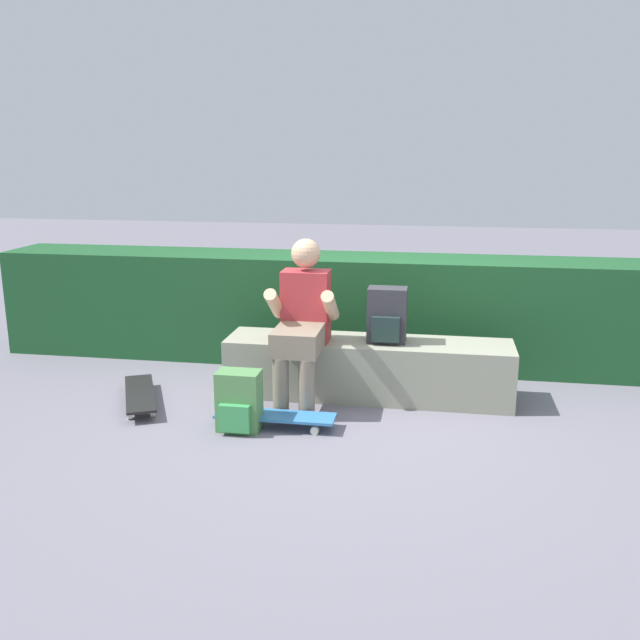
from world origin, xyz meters
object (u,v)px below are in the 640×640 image
object	(u,v)px
bench_main	(368,368)
backpack_on_ground	(239,402)
backpack_on_bench	(387,316)
person_skater	(302,318)
skateboard_near_person	(275,417)
skateboard_beside_bench	(140,394)

from	to	relation	value
bench_main	backpack_on_ground	bearing A→B (deg)	-134.45
backpack_on_bench	backpack_on_ground	xyz separation A→B (m)	(-0.90, -0.77, -0.43)
backpack_on_ground	bench_main	bearing A→B (deg)	45.55
person_skater	skateboard_near_person	size ratio (longest dim) A/B	1.48
person_skater	backpack_on_ground	bearing A→B (deg)	-119.03
bench_main	person_skater	distance (m)	0.65
backpack_on_bench	backpack_on_ground	bearing A→B (deg)	-139.35
skateboard_near_person	backpack_on_ground	world-z (taller)	backpack_on_ground
person_skater	backpack_on_bench	xyz separation A→B (m)	(0.58, 0.21, -0.01)
backpack_on_ground	backpack_on_bench	bearing A→B (deg)	40.65
person_skater	skateboard_near_person	bearing A→B (deg)	-100.66
person_skater	backpack_on_bench	size ratio (longest dim) A/B	2.95
bench_main	person_skater	bearing A→B (deg)	-154.61
backpack_on_bench	backpack_on_ground	world-z (taller)	backpack_on_bench
backpack_on_ground	person_skater	bearing A→B (deg)	60.97
bench_main	skateboard_beside_bench	xyz separation A→B (m)	(-1.61, -0.44, -0.14)
backpack_on_bench	skateboard_near_person	bearing A→B (deg)	-134.37
bench_main	backpack_on_ground	xyz separation A→B (m)	(-0.77, -0.78, -0.02)
bench_main	backpack_on_bench	xyz separation A→B (m)	(0.13, -0.01, 0.41)
bench_main	backpack_on_bench	size ratio (longest dim) A/B	5.26
skateboard_near_person	backpack_on_bench	bearing A→B (deg)	45.63
bench_main	backpack_on_bench	distance (m)	0.43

